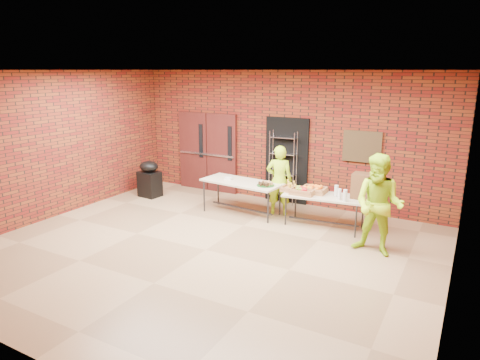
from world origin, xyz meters
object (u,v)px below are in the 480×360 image
object	(u,v)px
table_left	(241,184)
coffee_dispenser	(362,186)
table_right	(324,198)
covered_grill	(150,179)
volunteer_man	(379,205)
volunteer_woman	(279,180)
wire_rack	(283,168)

from	to	relation	value
table_left	coffee_dispenser	xyz separation A→B (m)	(2.64, 0.25, 0.25)
table_right	covered_grill	world-z (taller)	covered_grill
covered_grill	volunteer_man	size ratio (longest dim) A/B	0.52
coffee_dispenser	table_right	bearing A→B (deg)	-165.87
volunteer_woman	coffee_dispenser	bearing A→B (deg)	159.61
wire_rack	coffee_dispenser	size ratio (longest dim) A/B	3.48
volunteer_woman	volunteer_man	bearing A→B (deg)	137.52
wire_rack	volunteer_woman	size ratio (longest dim) A/B	1.12
wire_rack	volunteer_woman	bearing A→B (deg)	-73.62
wire_rack	table_left	distance (m)	1.29
coffee_dispenser	covered_grill	world-z (taller)	coffee_dispenser
table_right	covered_grill	xyz separation A→B (m)	(-4.66, -0.04, -0.16)
table_left	table_right	world-z (taller)	table_left
table_left	coffee_dispenser	world-z (taller)	coffee_dispenser
table_right	covered_grill	distance (m)	4.67
table_right	volunteer_woman	size ratio (longest dim) A/B	1.09
volunteer_woman	volunteer_man	world-z (taller)	volunteer_man
table_left	coffee_dispenser	size ratio (longest dim) A/B	3.73
wire_rack	table_right	size ratio (longest dim) A/B	1.03
coffee_dispenser	volunteer_woman	xyz separation A→B (m)	(-1.86, 0.09, -0.15)
table_right	volunteer_man	world-z (taller)	volunteer_man
table_right	volunteer_woman	xyz separation A→B (m)	(-1.15, 0.27, 0.17)
table_left	volunteer_woman	size ratio (longest dim) A/B	1.20
wire_rack	volunteer_man	bearing A→B (deg)	-38.17
table_left	volunteer_man	distance (m)	3.28
wire_rack	volunteer_man	distance (m)	3.31
table_right	volunteer_woman	distance (m)	1.19
wire_rack	volunteer_man	world-z (taller)	volunteer_man
table_left	table_right	bearing A→B (deg)	7.64
covered_grill	wire_rack	bearing A→B (deg)	24.39
table_right	volunteer_woman	bearing A→B (deg)	160.45
covered_grill	volunteer_man	xyz separation A→B (m)	(5.91, -0.80, 0.44)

